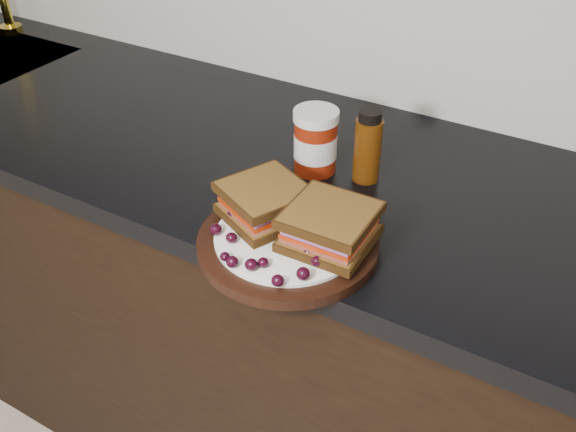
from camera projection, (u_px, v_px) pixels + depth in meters
name	position (u px, v px, depth m)	size (l,w,h in m)	color
base_cabinets	(311.00, 343.00, 1.46)	(3.96, 0.58, 0.86)	black
countertop	(316.00, 176.00, 1.19)	(3.98, 0.60, 0.04)	black
plate	(288.00, 243.00, 0.99)	(0.28, 0.28, 0.02)	black
sandwich_left	(265.00, 202.00, 1.00)	(0.12, 0.12, 0.06)	brown
sandwich_right	(330.00, 226.00, 0.95)	(0.13, 0.13, 0.06)	brown
grape_0	(216.00, 229.00, 0.97)	(0.02, 0.02, 0.02)	black
grape_1	(231.00, 238.00, 0.96)	(0.02, 0.02, 0.02)	black
grape_2	(225.00, 256.00, 0.92)	(0.01, 0.01, 0.01)	black
grape_3	(232.00, 262.00, 0.91)	(0.02, 0.02, 0.02)	black
grape_4	(251.00, 265.00, 0.91)	(0.02, 0.02, 0.02)	black
grape_5	(263.00, 262.00, 0.91)	(0.02, 0.02, 0.02)	black
grape_6	(278.00, 281.00, 0.88)	(0.02, 0.02, 0.02)	black
grape_7	(303.00, 274.00, 0.89)	(0.02, 0.02, 0.02)	black
grape_8	(316.00, 261.00, 0.91)	(0.02, 0.02, 0.02)	black
grape_9	(309.00, 252.00, 0.93)	(0.02, 0.02, 0.02)	black
grape_10	(348.00, 239.00, 0.95)	(0.02, 0.02, 0.02)	black
grape_11	(328.00, 230.00, 0.97)	(0.02, 0.02, 0.02)	black
grape_12	(333.00, 227.00, 0.98)	(0.02, 0.02, 0.02)	black
grape_13	(268.00, 204.00, 1.03)	(0.02, 0.02, 0.02)	black
grape_14	(253.00, 208.00, 1.02)	(0.02, 0.02, 0.02)	black
grape_15	(252.00, 224.00, 0.99)	(0.02, 0.02, 0.02)	black
grape_16	(274.00, 202.00, 1.04)	(0.02, 0.02, 0.01)	black
grape_17	(262.00, 210.00, 1.02)	(0.02, 0.02, 0.02)	black
grape_18	(234.00, 215.00, 1.00)	(0.02, 0.02, 0.02)	black
condiment_jar	(315.00, 141.00, 1.14)	(0.08, 0.08, 0.12)	maroon
oil_bottle	(368.00, 146.00, 1.11)	(0.05, 0.05, 0.13)	#452106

